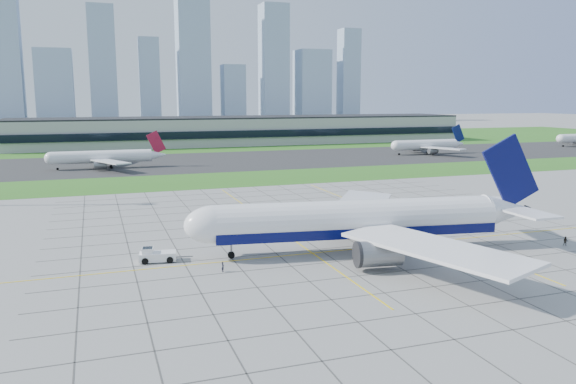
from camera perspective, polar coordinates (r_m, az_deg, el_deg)
name	(u,v)px	position (r m, az deg, el deg)	size (l,w,h in m)	color
ground	(359,245)	(103.81, 7.24, -5.41)	(1400.00, 1400.00, 0.00)	gray
grass_median	(238,179)	(187.13, -5.06, 1.34)	(700.00, 35.00, 0.04)	#2F6B1E
asphalt_taxiway	(207,161)	(240.43, -8.27, 3.10)	(700.00, 75.00, 0.04)	#383838
grass_far	(172,142)	(348.63, -11.73, 4.98)	(700.00, 145.00, 0.04)	#2F6B1E
apron_markings	(337,232)	(113.69, 4.96, -4.04)	(120.00, 130.00, 0.03)	#474744
terminal	(246,130)	(331.19, -4.28, 6.29)	(260.00, 43.00, 15.80)	#B7B7B2
city_skyline	(126,66)	(611.62, -16.10, 12.24)	(523.00, 32.40, 160.00)	#94AAC2
airliner	(359,221)	(98.49, 7.26, -2.90)	(64.32, 64.74, 20.32)	white
pushback_tug	(156,255)	(95.37, -13.28, -6.28)	(8.80, 3.75, 2.42)	white
crew_near	(223,267)	(88.24, -6.63, -7.56)	(0.58, 0.38, 1.59)	black
crew_far	(566,241)	(114.35, 26.36, -4.50)	(0.84, 0.65, 1.73)	black
distant_jet_1	(104,157)	(224.94, -18.18, 3.43)	(42.01, 42.66, 14.08)	white
distant_jet_2	(427,145)	(276.36, 13.92, 4.68)	(37.76, 42.66, 14.08)	white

